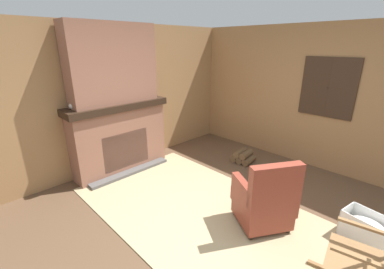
# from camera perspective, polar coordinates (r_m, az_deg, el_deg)

# --- Properties ---
(ground_plane) EXTENTS (14.00, 14.00, 0.00)m
(ground_plane) POSITION_cam_1_polar(r_m,az_deg,el_deg) (3.32, 7.67, -21.07)
(ground_plane) COLOR brown
(wood_panel_wall_left) EXTENTS (0.06, 5.79, 2.49)m
(wood_panel_wall_left) POSITION_cam_1_polar(r_m,az_deg,el_deg) (4.69, -17.86, 7.44)
(wood_panel_wall_left) COLOR #9E7247
(wood_panel_wall_left) RESTS_ON ground
(wood_panel_wall_back) EXTENTS (5.79, 0.09, 2.49)m
(wood_panel_wall_back) POSITION_cam_1_polar(r_m,az_deg,el_deg) (4.98, 27.56, 6.92)
(wood_panel_wall_back) COLOR #9E7247
(wood_panel_wall_back) RESTS_ON ground
(fireplace_hearth) EXTENTS (0.61, 1.74, 1.22)m
(fireplace_hearth) POSITION_cam_1_polar(r_m,az_deg,el_deg) (4.65, -15.68, -0.64)
(fireplace_hearth) COLOR #93604C
(fireplace_hearth) RESTS_ON ground
(chimney_breast) EXTENTS (0.35, 1.44, 1.25)m
(chimney_breast) POSITION_cam_1_polar(r_m,az_deg,el_deg) (4.40, -17.26, 14.73)
(chimney_breast) COLOR #93604C
(chimney_breast) RESTS_ON fireplace_hearth
(area_rug) EXTENTS (3.83, 2.05, 0.01)m
(area_rug) POSITION_cam_1_polar(r_m,az_deg,el_deg) (3.55, 3.65, -17.69)
(area_rug) COLOR tan
(area_rug) RESTS_ON ground
(armchair) EXTENTS (0.81, 0.82, 0.93)m
(armchair) POSITION_cam_1_polar(r_m,az_deg,el_deg) (3.32, 15.78, -14.11)
(armchair) COLOR brown
(armchair) RESTS_ON ground
(rocking_chair) EXTENTS (0.87, 0.61, 1.24)m
(rocking_chair) POSITION_cam_1_polar(r_m,az_deg,el_deg) (2.78, 34.17, -22.99)
(rocking_chair) COLOR olive
(rocking_chair) RESTS_ON ground
(firewood_stack) EXTENTS (0.42, 0.40, 0.23)m
(firewood_stack) POSITION_cam_1_polar(r_m,az_deg,el_deg) (5.04, 11.28, -4.84)
(firewood_stack) COLOR brown
(firewood_stack) RESTS_ON ground
(laundry_basket) EXTENTS (0.56, 0.40, 0.34)m
(laundry_basket) POSITION_cam_1_polar(r_m,az_deg,el_deg) (3.68, 34.44, -16.96)
(laundry_basket) COLOR white
(laundry_basket) RESTS_ON ground
(oil_lamp_vase) EXTENTS (0.13, 0.13, 0.29)m
(oil_lamp_vase) POSITION_cam_1_polar(r_m,az_deg,el_deg) (4.24, -25.00, 6.46)
(oil_lamp_vase) COLOR silver
(oil_lamp_vase) RESTS_ON fireplace_hearth
(storage_case) EXTENTS (0.16, 0.22, 0.13)m
(storage_case) POSITION_cam_1_polar(r_m,az_deg,el_deg) (4.86, -9.61, 9.00)
(storage_case) COLOR brown
(storage_case) RESTS_ON fireplace_hearth
(decorative_plate_on_mantel) EXTENTS (0.07, 0.27, 0.27)m
(decorative_plate_on_mantel) POSITION_cam_1_polar(r_m,az_deg,el_deg) (4.56, -15.91, 8.72)
(decorative_plate_on_mantel) COLOR red
(decorative_plate_on_mantel) RESTS_ON fireplace_hearth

